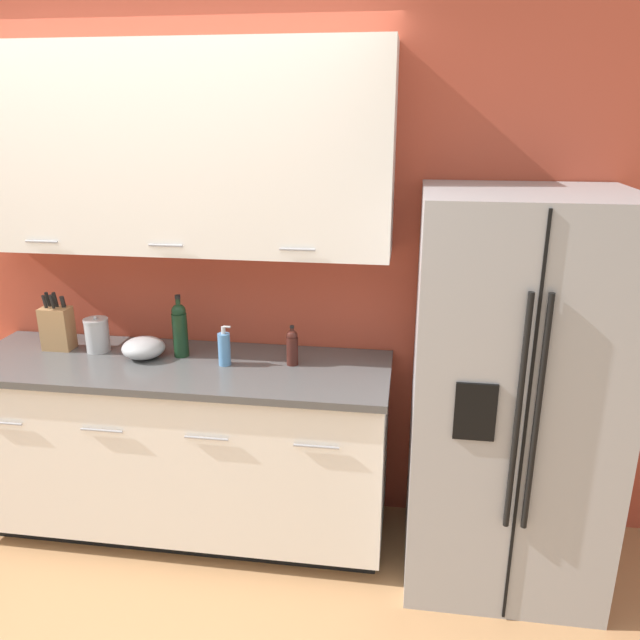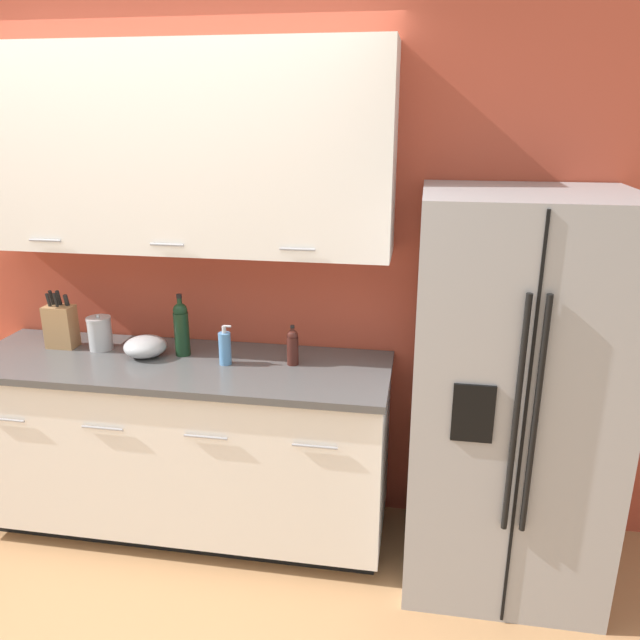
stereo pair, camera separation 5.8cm
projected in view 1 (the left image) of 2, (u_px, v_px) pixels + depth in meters
The scene contains 10 objects.
ground_plane at pixel (77, 631), 2.64m from camera, with size 14.00×14.00×0.00m, color #B27F51.
wall_back at pixel (159, 236), 3.13m from camera, with size 10.00×0.39×2.60m.
counter_unit at pixel (183, 446), 3.16m from camera, with size 2.07×0.64×0.93m.
refrigerator at pixel (511, 395), 2.76m from camera, with size 0.86×0.77×1.79m.
knife_block at pixel (57, 327), 3.15m from camera, with size 0.15×0.10×0.30m.
wine_bottle at pixel (180, 329), 3.05m from camera, with size 0.07×0.07×0.31m.
soap_dispenser at pixel (224, 349), 2.96m from camera, with size 0.06×0.06×0.20m.
oil_bottle at pixel (292, 347), 2.96m from camera, with size 0.06×0.06×0.20m.
steel_canister at pixel (97, 335), 3.14m from camera, with size 0.12×0.12×0.19m.
mixing_bowl at pixel (144, 348), 3.06m from camera, with size 0.21×0.21×0.10m.
Camera 1 is at (1.32, -1.91, 2.08)m, focal length 35.00 mm.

